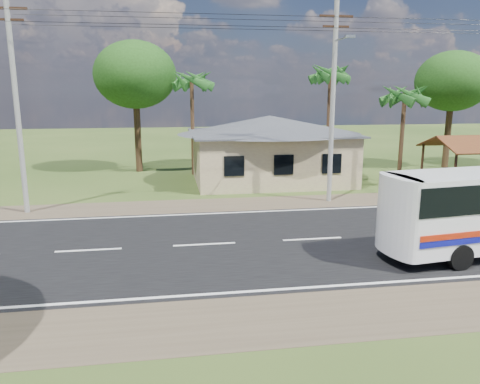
# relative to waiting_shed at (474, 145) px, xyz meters

# --- Properties ---
(ground) EXTENTS (120.00, 120.00, 0.00)m
(ground) POSITION_rel_waiting_shed_xyz_m (-13.00, -8.50, -2.73)
(ground) COLOR #2C4318
(ground) RESTS_ON ground
(road) EXTENTS (120.00, 16.00, 0.03)m
(road) POSITION_rel_waiting_shed_xyz_m (-13.00, -8.50, -2.72)
(road) COLOR black
(road) RESTS_ON ground
(house) EXTENTS (12.40, 10.00, 5.00)m
(house) POSITION_rel_waiting_shed_xyz_m (-12.00, 4.50, -0.09)
(house) COLOR #C9B886
(house) RESTS_ON ground
(waiting_shed) EXTENTS (5.20, 4.48, 3.35)m
(waiting_shed) POSITION_rel_waiting_shed_xyz_m (0.00, 0.00, 0.00)
(waiting_shed) COLOR #361F13
(waiting_shed) RESTS_ON ground
(utility_poles) EXTENTS (32.80, 2.22, 11.00)m
(utility_poles) POSITION_rel_waiting_shed_xyz_m (-10.33, -2.01, 3.04)
(utility_poles) COLOR #9E9E99
(utility_poles) RESTS_ON ground
(palm_near) EXTENTS (2.80, 2.80, 6.70)m
(palm_near) POSITION_rel_waiting_shed_xyz_m (-3.50, 2.50, 2.98)
(palm_near) COLOR #47301E
(palm_near) RESTS_ON ground
(palm_mid) EXTENTS (2.80, 2.80, 8.20)m
(palm_mid) POSITION_rel_waiting_shed_xyz_m (-7.00, 7.00, 4.43)
(palm_mid) COLOR #47301E
(palm_mid) RESTS_ON ground
(palm_far) EXTENTS (2.80, 2.80, 7.70)m
(palm_far) POSITION_rel_waiting_shed_xyz_m (-17.00, 7.50, 3.95)
(palm_far) COLOR #47301E
(palm_far) RESTS_ON ground
(tree_behind_house) EXTENTS (6.00, 6.00, 9.61)m
(tree_behind_house) POSITION_rel_waiting_shed_xyz_m (-21.00, 9.50, 4.39)
(tree_behind_house) COLOR #47301E
(tree_behind_house) RESTS_ON ground
(tree_behind_shed) EXTENTS (5.60, 5.60, 9.02)m
(tree_behind_shed) POSITION_rel_waiting_shed_xyz_m (3.00, 7.50, 3.95)
(tree_behind_shed) COLOR #47301E
(tree_behind_shed) RESTS_ON ground
(motorcycle) EXTENTS (1.68, 0.91, 0.84)m
(motorcycle) POSITION_rel_waiting_shed_xyz_m (-1.80, -2.96, -2.31)
(motorcycle) COLOR black
(motorcycle) RESTS_ON ground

